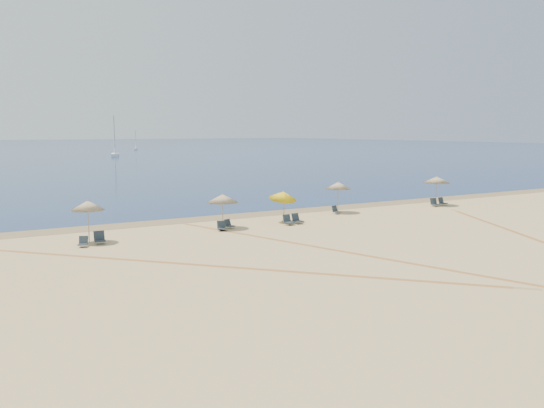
# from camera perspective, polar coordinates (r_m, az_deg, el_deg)

# --- Properties ---
(ground) EXTENTS (160.00, 160.00, 0.00)m
(ground) POSITION_cam_1_polar(r_m,az_deg,el_deg) (25.12, 23.70, -8.11)
(ground) COLOR tan
(ground) RESTS_ON ground
(ocean) EXTENTS (500.00, 500.00, 0.00)m
(ocean) POSITION_cam_1_polar(r_m,az_deg,el_deg) (240.06, -25.37, 5.21)
(ocean) COLOR #0C2151
(ocean) RESTS_ON ground
(wet_sand) EXTENTS (500.00, 500.00, 0.00)m
(wet_sand) POSITION_cam_1_polar(r_m,az_deg,el_deg) (43.44, -2.64, -1.10)
(wet_sand) COLOR olive
(wet_sand) RESTS_ON ground
(umbrella_1) EXTENTS (1.91, 1.91, 2.54)m
(umbrella_1) POSITION_cam_1_polar(r_m,az_deg,el_deg) (33.97, -18.25, -0.13)
(umbrella_1) COLOR gray
(umbrella_1) RESTS_ON ground
(umbrella_2) EXTENTS (2.12, 2.12, 2.36)m
(umbrella_2) POSITION_cam_1_polar(r_m,az_deg,el_deg) (37.24, -5.06, 0.57)
(umbrella_2) COLOR gray
(umbrella_2) RESTS_ON ground
(umbrella_3) EXTENTS (1.98, 2.05, 2.42)m
(umbrella_3) POSITION_cam_1_polar(r_m,az_deg,el_deg) (39.67, 1.13, 0.89)
(umbrella_3) COLOR gray
(umbrella_3) RESTS_ON ground
(umbrella_4) EXTENTS (2.03, 2.03, 2.51)m
(umbrella_4) POSITION_cam_1_polar(r_m,az_deg,el_deg) (44.59, 6.75, 1.88)
(umbrella_4) COLOR gray
(umbrella_4) RESTS_ON ground
(umbrella_5) EXTENTS (2.33, 2.33, 2.58)m
(umbrella_5) POSITION_cam_1_polar(r_m,az_deg,el_deg) (50.77, 16.42, 2.39)
(umbrella_5) COLOR gray
(umbrella_5) RESTS_ON ground
(chair_2) EXTENTS (0.68, 0.73, 0.60)m
(chair_2) POSITION_cam_1_polar(r_m,az_deg,el_deg) (33.21, -18.67, -3.71)
(chair_2) COLOR #1D252C
(chair_2) RESTS_ON ground
(chair_3) EXTENTS (0.66, 0.75, 0.73)m
(chair_3) POSITION_cam_1_polar(r_m,az_deg,el_deg) (33.81, -17.15, -3.35)
(chair_3) COLOR #1D252C
(chair_3) RESTS_ON ground
(chair_4) EXTENTS (0.67, 0.73, 0.64)m
(chair_4) POSITION_cam_1_polar(r_m,az_deg,el_deg) (36.63, -5.16, -2.29)
(chair_4) COLOR #1D252C
(chair_4) RESTS_ON ground
(chair_5) EXTENTS (0.69, 0.74, 0.61)m
(chair_5) POSITION_cam_1_polar(r_m,az_deg,el_deg) (37.46, -4.39, -2.08)
(chair_5) COLOR #1D252C
(chair_5) RESTS_ON ground
(chair_6) EXTENTS (0.67, 0.76, 0.71)m
(chair_6) POSITION_cam_1_polar(r_m,az_deg,el_deg) (38.73, 1.65, -1.68)
(chair_6) COLOR #1D252C
(chair_6) RESTS_ON ground
(chair_7) EXTENTS (0.68, 0.77, 0.72)m
(chair_7) POSITION_cam_1_polar(r_m,az_deg,el_deg) (39.29, 2.53, -1.55)
(chair_7) COLOR #1D252C
(chair_7) RESTS_ON ground
(chair_8) EXTENTS (0.66, 0.73, 0.64)m
(chair_8) POSITION_cam_1_polar(r_m,az_deg,el_deg) (44.13, 6.52, -0.64)
(chair_8) COLOR #1D252C
(chair_8) RESTS_ON ground
(chair_9) EXTENTS (0.73, 0.80, 0.71)m
(chair_9) POSITION_cam_1_polar(r_m,az_deg,el_deg) (50.13, 16.20, 0.11)
(chair_9) COLOR #1D252C
(chair_9) RESTS_ON ground
(chair_10) EXTENTS (0.62, 0.71, 0.69)m
(chair_10) POSITION_cam_1_polar(r_m,az_deg,el_deg) (51.10, 16.93, 0.21)
(chair_10) COLOR #1D252C
(chair_10) RESTS_ON ground
(sailboat_1) EXTENTS (3.59, 7.15, 10.32)m
(sailboat_1) POSITION_cam_1_polar(r_m,az_deg,el_deg) (147.93, -15.73, 5.90)
(sailboat_1) COLOR white
(sailboat_1) RESTS_ON ocean
(sailboat_2) EXTENTS (2.44, 4.77, 6.88)m
(sailboat_2) POSITION_cam_1_polar(r_m,az_deg,el_deg) (198.57, -13.71, 6.00)
(sailboat_2) COLOR white
(sailboat_2) RESTS_ON ocean
(tire_tracks) EXTENTS (57.92, 44.42, 0.00)m
(tire_tracks) POSITION_cam_1_polar(r_m,az_deg,el_deg) (30.32, 10.82, -4.99)
(tire_tracks) COLOR tan
(tire_tracks) RESTS_ON ground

